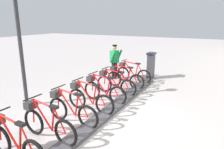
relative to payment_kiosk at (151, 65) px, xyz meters
The scene contains 13 objects.
ground_plane 4.85m from the payment_kiosk, 90.64° to the left, with size 60.00×60.00×0.00m, color beige.
dock_rail_base 4.84m from the payment_kiosk, 90.64° to the left, with size 0.44×8.75×0.10m, color #47474C.
payment_kiosk is the anchor object (origin of this frame).
bike_docked_0 1.19m from the payment_kiosk, 60.76° to the left, with size 1.72×0.54×1.02m.
bike_docked_1 2.00m from the payment_kiosk, 73.29° to the left, with size 1.72×0.54×1.02m.
bike_docked_2 2.86m from the payment_kiosk, 78.41° to the left, with size 1.72×0.54×1.02m.
bike_docked_3 3.72m from the payment_kiosk, 81.15° to the left, with size 1.72×0.54×1.02m.
bike_docked_4 4.60m from the payment_kiosk, 82.85° to the left, with size 1.72×0.54×1.02m.
bike_docked_5 5.47m from the payment_kiosk, 84.00° to the left, with size 1.72×0.54×1.02m.
bike_docked_6 6.35m from the payment_kiosk, 84.83° to the left, with size 1.72×0.54×1.02m.
bike_docked_7 7.23m from the payment_kiosk, 85.46° to the left, with size 1.72×0.54×1.02m.
worker_near_rack 1.79m from the payment_kiosk, 28.59° to the left, with size 0.55×0.68×1.66m.
lamp_post 6.14m from the payment_kiosk, 62.16° to the left, with size 0.32×0.32×4.13m.
Camera 1 is at (-2.79, 4.65, 2.79)m, focal length 32.57 mm.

